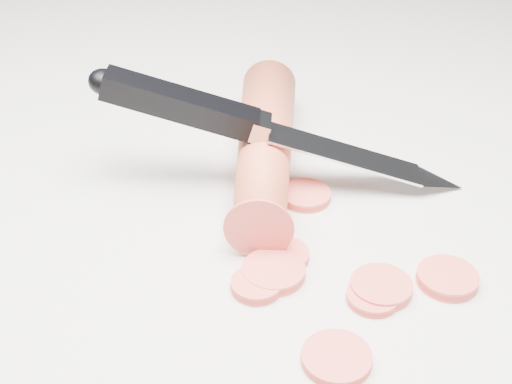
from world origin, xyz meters
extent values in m
plane|color=silver|center=(0.00, 0.00, 0.00)|extent=(2.40, 2.40, 0.00)
cylinder|color=#D84A28|center=(0.00, 0.05, 0.02)|extent=(0.10, 0.20, 0.04)
cylinder|color=#ED4B40|center=(-0.02, -0.05, 0.00)|extent=(0.03, 0.03, 0.01)
cylinder|color=#ED4B40|center=(0.03, -0.10, 0.00)|extent=(0.04, 0.04, 0.01)
cylinder|color=#ED4B40|center=(-0.04, -0.08, 0.00)|extent=(0.03, 0.03, 0.01)
cylinder|color=#ED4B40|center=(0.02, -0.10, 0.00)|extent=(0.03, 0.03, 0.01)
cylinder|color=#ED4B40|center=(0.07, -0.10, 0.00)|extent=(0.04, 0.04, 0.01)
cylinder|color=#ED4B40|center=(0.02, 0.01, 0.00)|extent=(0.04, 0.04, 0.01)
cylinder|color=#ED4B40|center=(-0.01, -0.14, 0.00)|extent=(0.04, 0.04, 0.01)
cylinder|color=#ED4B40|center=(-0.03, -0.07, 0.00)|extent=(0.04, 0.04, 0.01)
camera|label=1|loc=(-0.12, -0.38, 0.29)|focal=50.00mm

